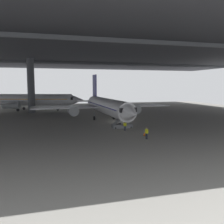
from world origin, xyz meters
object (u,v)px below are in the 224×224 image
at_px(traffic_cone_orange, 144,134).
at_px(baggage_tug, 122,114).
at_px(airplane_main, 106,106).
at_px(crew_worker_by_stairs, 125,126).
at_px(crew_worker_near_nose, 147,133).
at_px(boarding_stairs, 122,124).
at_px(airplane_distant, 27,100).

xyz_separation_m(traffic_cone_orange, baggage_tug, (4.18, 23.97, 0.23)).
bearing_deg(traffic_cone_orange, airplane_main, 96.10).
bearing_deg(crew_worker_by_stairs, airplane_main, 91.48).
bearing_deg(traffic_cone_orange, crew_worker_near_nose, -105.28).
bearing_deg(boarding_stairs, crew_worker_by_stairs, -98.97).
distance_m(airplane_distant, traffic_cone_orange, 48.94).
bearing_deg(crew_worker_near_nose, boarding_stairs, 92.60).
distance_m(airplane_main, baggage_tug, 9.68).
height_order(airplane_main, baggage_tug, airplane_main).
relative_size(traffic_cone_orange, baggage_tug, 0.24).
height_order(crew_worker_by_stairs, baggage_tug, crew_worker_by_stairs).
height_order(boarding_stairs, baggage_tug, boarding_stairs).
height_order(boarding_stairs, traffic_cone_orange, boarding_stairs).
relative_size(airplane_distant, traffic_cone_orange, 56.73).
height_order(airplane_distant, baggage_tug, airplane_distant).
bearing_deg(boarding_stairs, airplane_main, 94.60).
relative_size(airplane_main, traffic_cone_orange, 55.15).
xyz_separation_m(airplane_main, airplane_distant, (-18.28, 27.64, 0.08)).
xyz_separation_m(crew_worker_near_nose, traffic_cone_orange, (0.61, 2.24, -0.69)).
bearing_deg(crew_worker_by_stairs, traffic_cone_orange, -73.07).
distance_m(airplane_main, airplane_distant, 33.14).
bearing_deg(traffic_cone_orange, crew_worker_by_stairs, 106.93).
xyz_separation_m(boarding_stairs, baggage_tug, (5.24, 16.31, -0.19)).
distance_m(airplane_main, boarding_stairs, 9.59).
bearing_deg(crew_worker_by_stairs, boarding_stairs, 81.03).
bearing_deg(crew_worker_by_stairs, airplane_distant, 115.14).
bearing_deg(airplane_distant, airplane_main, -56.53).
xyz_separation_m(crew_worker_near_nose, baggage_tug, (4.79, 26.22, -0.46)).
bearing_deg(airplane_main, baggage_tug, 49.86).
height_order(crew_worker_by_stairs, airplane_distant, airplane_distant).
bearing_deg(airplane_distant, crew_worker_by_stairs, -64.86).
xyz_separation_m(boarding_stairs, traffic_cone_orange, (1.06, -7.66, -0.42)).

